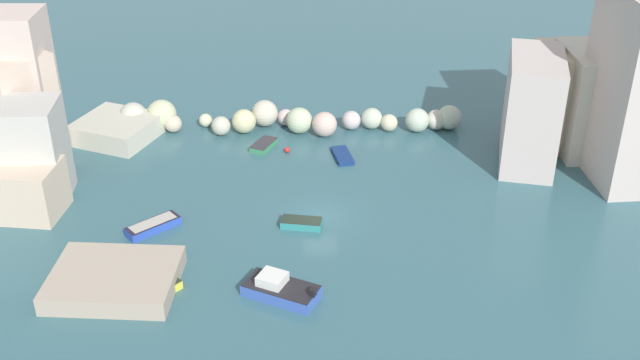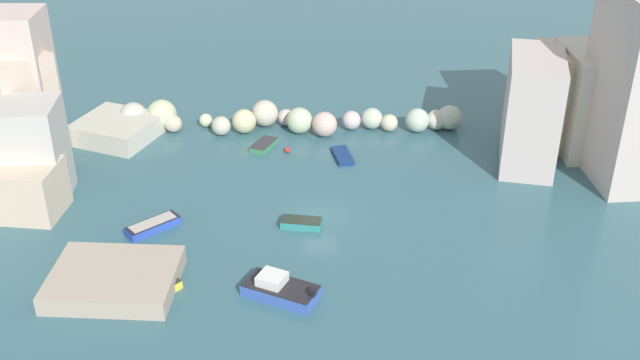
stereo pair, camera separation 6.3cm
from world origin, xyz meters
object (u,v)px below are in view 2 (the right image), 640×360
object	(u,v)px
channel_buoy	(287,150)
moored_boat_5	(280,289)
moored_boat_3	(153,226)
moored_boat_0	(343,156)
stone_dock	(114,279)
moored_boat_4	(264,145)
moored_boat_1	(162,281)
moored_boat_2	(301,223)

from	to	relation	value
channel_buoy	moored_boat_5	xyz separation A→B (m)	(0.16, -19.68, 0.29)
moored_boat_3	channel_buoy	bearing A→B (deg)	12.62
moored_boat_0	channel_buoy	bearing A→B (deg)	-114.14
channel_buoy	moored_boat_3	bearing A→B (deg)	-127.19
stone_dock	moored_boat_4	distance (m)	21.35
moored_boat_3	moored_boat_4	xyz separation A→B (m)	(7.13, 12.94, -0.10)
moored_boat_4	stone_dock	bearing A→B (deg)	-178.77
moored_boat_1	stone_dock	bearing A→B (deg)	47.17
moored_boat_3	moored_boat_5	xyz separation A→B (m)	(9.31, -7.62, 0.18)
moored_boat_4	moored_boat_1	bearing A→B (deg)	-171.23
moored_boat_3	moored_boat_0	bearing A→B (deg)	-1.55
moored_boat_0	moored_boat_5	world-z (taller)	moored_boat_5
moored_boat_3	moored_boat_5	size ratio (longest dim) A/B	0.74
stone_dock	moored_boat_3	size ratio (longest dim) A/B	2.06
stone_dock	moored_boat_4	bearing A→B (deg)	67.05
channel_buoy	moored_boat_1	world-z (taller)	moored_boat_1
channel_buoy	moored_boat_0	xyz separation A→B (m)	(4.66, -1.02, -0.05)
moored_boat_5	stone_dock	bearing A→B (deg)	20.42
moored_boat_0	moored_boat_3	xyz separation A→B (m)	(-13.81, -11.04, 0.16)
stone_dock	moored_boat_0	distance (m)	23.25
moored_boat_2	moored_boat_5	xyz separation A→B (m)	(-1.23, -7.98, 0.22)
stone_dock	channel_buoy	size ratio (longest dim) A/B	16.76
moored_boat_1	moored_boat_0	bearing A→B (deg)	-81.82
moored_boat_1	moored_boat_4	size ratio (longest dim) A/B	0.88
stone_dock	moored_boat_3	bearing A→B (deg)	79.90
channel_buoy	moored_boat_1	size ratio (longest dim) A/B	0.17
channel_buoy	moored_boat_3	distance (m)	15.14
moored_boat_0	moored_boat_1	xyz separation A→B (m)	(-12.03, -17.52, 0.11)
channel_buoy	moored_boat_1	bearing A→B (deg)	-111.69
moored_boat_1	moored_boat_3	xyz separation A→B (m)	(-1.77, 6.48, 0.05)
channel_buoy	moored_boat_1	xyz separation A→B (m)	(-7.38, -18.54, 0.07)
moored_boat_3	moored_boat_2	bearing A→B (deg)	-38.25
moored_boat_1	moored_boat_5	distance (m)	7.63
moored_boat_3	stone_dock	bearing A→B (deg)	-140.30
moored_boat_1	moored_boat_2	size ratio (longest dim) A/B	0.88
moored_boat_5	moored_boat_0	bearing A→B (deg)	-78.20
channel_buoy	moored_boat_4	size ratio (longest dim) A/B	0.15
moored_boat_1	moored_boat_2	world-z (taller)	same
moored_boat_0	moored_boat_1	distance (m)	21.26
moored_boat_1	moored_boat_5	world-z (taller)	moored_boat_5
moored_boat_1	moored_boat_2	distance (m)	11.12
moored_boat_0	moored_boat_3	world-z (taller)	moored_boat_3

